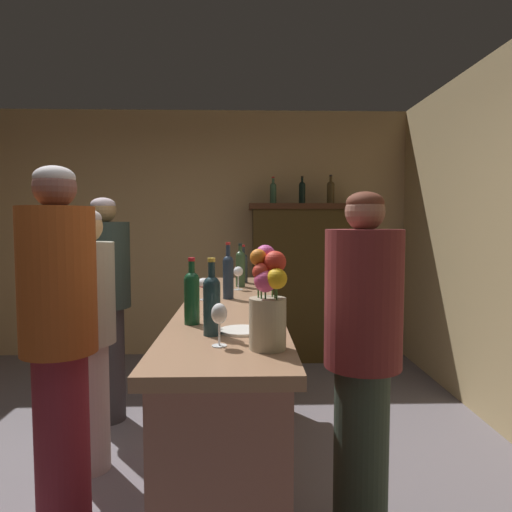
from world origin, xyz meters
TOP-DOWN VIEW (x-y plane):
  - floor at (0.00, 0.00)m, footprint 7.44×7.44m
  - wall_back at (0.00, 2.92)m, footprint 4.99×0.12m
  - bar_counter at (0.55, 0.30)m, footprint 0.54×2.53m
  - display_cabinet at (1.26, 2.64)m, footprint 1.14×0.39m
  - wine_bottle_malbec at (0.63, 1.23)m, footprint 0.07×0.07m
  - wine_bottle_riesling at (0.61, 1.00)m, footprint 0.07×0.07m
  - wine_bottle_rose at (0.39, -0.24)m, footprint 0.07×0.07m
  - wine_bottle_syrah at (0.50, -0.45)m, footprint 0.07×0.07m
  - wine_bottle_chardonnay at (0.54, 0.47)m, footprint 0.07×0.07m
  - wine_glass_front at (0.39, 0.42)m, footprint 0.08×0.08m
  - wine_glass_mid at (0.54, -0.62)m, footprint 0.06×0.06m
  - wine_glass_rear at (0.59, 0.84)m, footprint 0.07×0.07m
  - flower_arrangement at (0.72, -0.66)m, footprint 0.14×0.17m
  - cheese_plate at (0.62, -0.40)m, footprint 0.19×0.19m
  - display_bottle_left at (0.95, 2.64)m, footprint 0.07×0.07m
  - display_bottle_midleft at (1.26, 2.64)m, footprint 0.07×0.07m
  - display_bottle_center at (1.56, 2.64)m, footprint 0.08×0.08m
  - patron_near_entrance at (-0.40, 1.11)m, footprint 0.37×0.37m
  - patron_redhead at (-0.30, 0.40)m, footprint 0.33×0.33m
  - patron_in_navy at (-0.23, -0.17)m, footprint 0.35×0.35m
  - bartender at (1.16, -0.30)m, footprint 0.34×0.34m

SIDE VIEW (x-z plane):
  - floor at x=0.00m, z-range 0.00..0.00m
  - bar_counter at x=0.55m, z-range 0.00..1.03m
  - patron_redhead at x=-0.30m, z-range 0.09..1.66m
  - display_cabinet at x=1.26m, z-range 0.04..1.72m
  - bartender at x=1.16m, z-range 0.08..1.70m
  - patron_near_entrance at x=-0.40m, z-range 0.08..1.75m
  - patron_in_navy at x=-0.23m, z-range 0.09..1.84m
  - cheese_plate at x=0.62m, z-range 1.02..1.04m
  - wine_glass_front at x=0.39m, z-range 1.05..1.19m
  - wine_glass_mid at x=0.54m, z-range 1.06..1.22m
  - wine_glass_rear at x=0.59m, z-range 1.06..1.23m
  - wine_bottle_malbec at x=0.63m, z-range 1.00..1.30m
  - wine_bottle_rose at x=0.39m, z-range 1.01..1.31m
  - wine_bottle_syrah at x=0.50m, z-range 1.00..1.32m
  - wine_bottle_riesling at x=0.61m, z-range 1.01..1.32m
  - wine_bottle_chardonnay at x=0.54m, z-range 1.00..1.35m
  - flower_arrangement at x=0.72m, z-range 1.02..1.40m
  - wall_back at x=0.00m, z-range 0.00..2.72m
  - display_bottle_left at x=0.95m, z-range 1.67..1.96m
  - display_bottle_midleft at x=1.26m, z-range 1.67..1.96m
  - display_bottle_center at x=1.56m, z-range 1.67..1.98m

